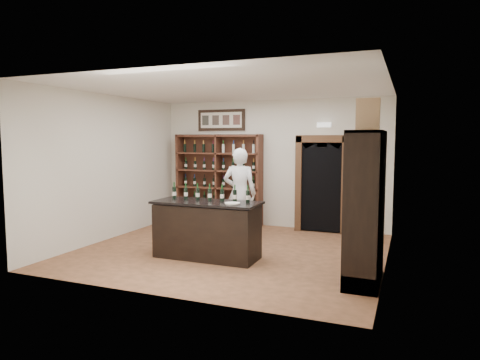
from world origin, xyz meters
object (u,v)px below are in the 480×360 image
Objects in this scene: counter_bottle_0 at (174,193)px; shopkeeper at (240,193)px; wine_crate at (368,115)px; side_cabinet at (367,231)px; tasting_counter at (207,230)px; wine_shelf at (219,179)px.

shopkeeper reaches higher than counter_bottle_0.
wine_crate is at bearing 138.88° from shopkeeper.
side_cabinet is 4.57× the size of wine_crate.
side_cabinet is (2.72, -0.30, 0.26)m from tasting_counter.
shopkeeper is (1.08, -1.33, -0.15)m from wine_shelf.
side_cabinet is at bearing -6.28° from tasting_counter.
side_cabinet is at bearing 134.91° from shopkeeper.
side_cabinet is at bearing -40.21° from wine_shelf.
counter_bottle_0 is at bearing 173.01° from side_cabinet.
wine_shelf is 7.33× the size of counter_bottle_0.
tasting_counter is 3.91× the size of wine_crate.
wine_shelf reaches higher than counter_bottle_0.
shopkeeper is 3.96× the size of wine_crate.
counter_bottle_0 is 0.62× the size of wine_crate.
counter_bottle_0 is at bearing 177.00° from wine_crate.
counter_bottle_0 is 3.49m from side_cabinet.
side_cabinet is at bearing -6.99° from counter_bottle_0.
counter_bottle_0 is at bearing -82.30° from wine_shelf.
wine_shelf is 2.84m from counter_bottle_0.
side_cabinet reaches higher than shopkeeper.
wine_shelf is at bearing 141.10° from wine_crate.
shopkeeper reaches higher than tasting_counter.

